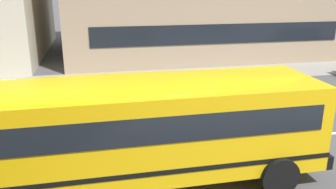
% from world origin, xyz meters
% --- Properties ---
extents(ground_plane, '(400.00, 400.00, 0.00)m').
position_xyz_m(ground_plane, '(0.00, 0.00, 0.00)').
color(ground_plane, '#4C4C4F').
extents(sidewalk_far, '(120.00, 3.00, 0.01)m').
position_xyz_m(sidewalk_far, '(0.00, 8.28, 0.01)').
color(sidewalk_far, gray).
rests_on(sidewalk_far, ground_plane).
extents(lane_centreline, '(110.00, 0.16, 0.01)m').
position_xyz_m(lane_centreline, '(0.00, 0.00, 0.00)').
color(lane_centreline, silver).
rests_on(lane_centreline, ground_plane).
extents(school_bus, '(11.87, 2.81, 2.65)m').
position_xyz_m(school_bus, '(0.85, -1.66, 1.58)').
color(school_bus, yellow).
rests_on(school_bus, ground_plane).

